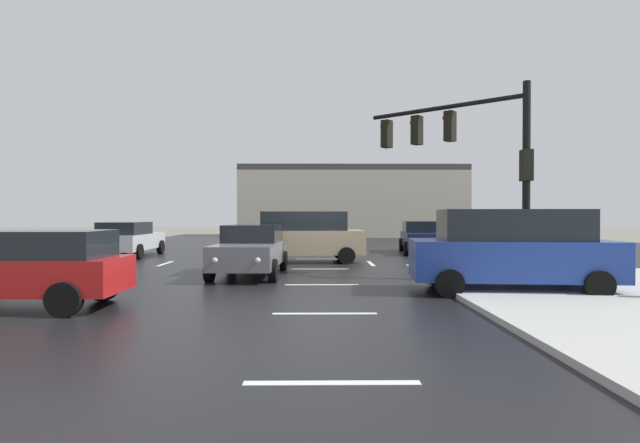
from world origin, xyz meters
TOP-DOWN VIEW (x-y plane):
  - ground_plane at (0.00, 0.00)m, footprint 120.00×120.00m
  - road_asphalt at (0.00, 0.00)m, footprint 44.00×44.00m
  - snow_strip_curbside at (5.00, -4.00)m, footprint 4.00×1.60m
  - lane_markings at (1.20, -1.38)m, footprint 36.15×36.15m
  - traffic_signal_mast at (4.55, -4.03)m, footprint 4.16×3.69m
  - strip_building_background at (3.10, 25.97)m, footprint 19.36×8.00m
  - sedan_silver at (-8.61, 3.36)m, footprint 2.02×4.54m
  - sedan_red at (-6.19, -9.40)m, footprint 4.56×2.07m
  - sedan_grey at (-2.20, -3.70)m, footprint 2.15×4.59m
  - suv_tan at (-0.65, 0.64)m, footprint 4.93×2.40m
  - suv_blue at (4.62, -7.37)m, footprint 4.98×2.55m
  - sedan_navy at (5.16, 5.53)m, footprint 2.37×4.66m

SIDE VIEW (x-z plane):
  - ground_plane at x=0.00m, z-range 0.00..0.00m
  - road_asphalt at x=0.00m, z-range 0.00..0.02m
  - lane_markings at x=1.20m, z-range 0.02..0.03m
  - snow_strip_curbside at x=5.00m, z-range 0.14..0.20m
  - sedan_silver at x=-8.61m, z-range 0.06..1.64m
  - sedan_red at x=-6.19m, z-range 0.06..1.64m
  - sedan_grey at x=-2.20m, z-range 0.06..1.64m
  - sedan_navy at x=5.16m, z-range 0.06..1.64m
  - suv_tan at x=-0.65m, z-range 0.08..2.11m
  - suv_blue at x=4.62m, z-range 0.08..2.11m
  - strip_building_background at x=3.10m, z-range 0.00..6.14m
  - traffic_signal_mast at x=4.55m, z-range 1.23..6.84m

